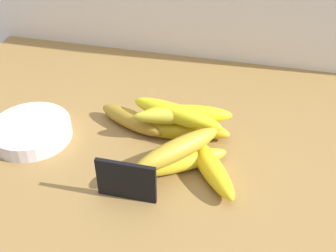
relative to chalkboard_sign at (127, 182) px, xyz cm
name	(u,v)px	position (x,y,z in cm)	size (l,w,h in cm)	color
counter_top	(151,146)	(-0.12, 16.73, -5.36)	(110.00, 76.00, 3.00)	olive
chalkboard_sign	(127,182)	(0.00, 0.00, 0.00)	(11.00, 1.80, 8.40)	black
fruit_bowl	(31,131)	(-25.37, 11.96, -2.21)	(16.99, 16.99, 3.30)	silver
banana_0	(177,163)	(7.12, 9.02, -1.92)	(20.88, 3.88, 3.88)	yellow
banana_1	(132,120)	(-5.39, 20.07, -1.80)	(16.79, 4.12, 4.12)	#A47D25
banana_2	(195,127)	(8.50, 21.07, -1.93)	(15.46, 3.86, 3.86)	gold
banana_3	(174,130)	(4.45, 18.82, -1.95)	(18.03, 3.82, 3.82)	gold
banana_4	(209,165)	(13.45, 9.52, -1.72)	(19.10, 4.28, 4.28)	yellow
banana_5	(177,149)	(7.33, 8.41, 2.09)	(19.73, 4.13, 4.13)	#AF8D25
banana_6	(177,114)	(4.73, 19.43, 2.02)	(20.47, 4.11, 4.11)	yellow
banana_7	(180,115)	(5.40, 19.42, 1.82)	(19.33, 3.71, 3.71)	gold
banana_8	(188,114)	(7.04, 19.95, 1.97)	(18.43, 3.94, 3.94)	yellow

